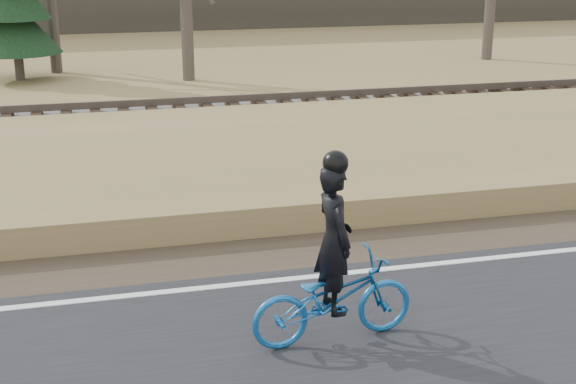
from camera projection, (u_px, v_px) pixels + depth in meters
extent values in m
plane|color=#93714B|center=(493.00, 269.00, 10.38)|extent=(120.00, 120.00, 0.00)
cube|color=silver|center=(486.00, 259.00, 10.54)|extent=(120.00, 0.12, 0.01)
cube|color=#473A2B|center=(453.00, 236.00, 11.48)|extent=(120.00, 1.60, 0.04)
cube|color=#93714B|center=(380.00, 166.00, 14.19)|extent=(120.00, 5.00, 0.44)
cube|color=slate|center=(320.00, 120.00, 17.69)|extent=(120.00, 3.00, 0.45)
cube|color=black|center=(320.00, 107.00, 17.60)|extent=(120.00, 2.40, 0.14)
cube|color=brown|center=(329.00, 107.00, 16.90)|extent=(120.00, 0.07, 0.15)
cube|color=brown|center=(311.00, 95.00, 18.22)|extent=(120.00, 0.07, 0.15)
imported|color=#165B9E|center=(333.00, 299.00, 8.31)|extent=(1.82, 0.77, 0.93)
imported|color=black|center=(334.00, 239.00, 8.11)|extent=(0.42, 0.60, 1.56)
sphere|color=black|center=(335.00, 163.00, 7.87)|extent=(0.26, 0.26, 0.26)
cylinder|color=#4E4239|center=(19.00, 62.00, 23.76)|extent=(0.28, 0.28, 1.07)
cone|color=#163318|center=(15.00, 26.00, 23.44)|extent=(2.60, 2.60, 1.57)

